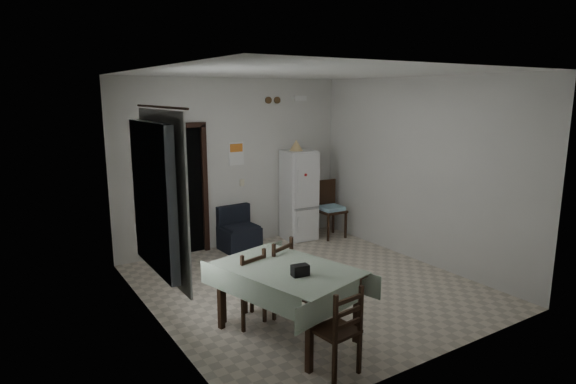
{
  "coord_description": "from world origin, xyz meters",
  "views": [
    {
      "loc": [
        -3.63,
        -5.19,
        2.64
      ],
      "look_at": [
        0.0,
        0.5,
        1.25
      ],
      "focal_mm": 30.0,
      "sensor_mm": 36.0,
      "label": 1
    }
  ],
  "objects_px": {
    "dining_chair_far_left": "(244,286)",
    "navy_seat": "(239,229)",
    "fridge": "(298,195)",
    "dining_chair_near_head": "(335,329)",
    "dining_table": "(287,301)",
    "corner_chair": "(331,210)",
    "dining_chair_far_right": "(271,275)"
  },
  "relations": [
    {
      "from": "dining_table",
      "to": "dining_chair_far_left",
      "type": "distance_m",
      "value": 0.58
    },
    {
      "from": "dining_chair_near_head",
      "to": "corner_chair",
      "type": "bearing_deg",
      "value": -133.32
    },
    {
      "from": "fridge",
      "to": "navy_seat",
      "type": "distance_m",
      "value": 1.29
    },
    {
      "from": "navy_seat",
      "to": "corner_chair",
      "type": "distance_m",
      "value": 1.8
    },
    {
      "from": "fridge",
      "to": "corner_chair",
      "type": "bearing_deg",
      "value": -19.31
    },
    {
      "from": "navy_seat",
      "to": "dining_table",
      "type": "relative_size",
      "value": 0.49
    },
    {
      "from": "fridge",
      "to": "dining_chair_far_left",
      "type": "distance_m",
      "value": 3.43
    },
    {
      "from": "corner_chair",
      "to": "dining_chair_far_right",
      "type": "relative_size",
      "value": 1.12
    },
    {
      "from": "fridge",
      "to": "navy_seat",
      "type": "relative_size",
      "value": 2.21
    },
    {
      "from": "navy_seat",
      "to": "dining_chair_far_left",
      "type": "distance_m",
      "value": 2.71
    },
    {
      "from": "dining_chair_far_right",
      "to": "navy_seat",
      "type": "bearing_deg",
      "value": -128.94
    },
    {
      "from": "navy_seat",
      "to": "dining_chair_far_right",
      "type": "height_order",
      "value": "dining_chair_far_right"
    },
    {
      "from": "dining_chair_far_left",
      "to": "navy_seat",
      "type": "bearing_deg",
      "value": -129.87
    },
    {
      "from": "dining_table",
      "to": "dining_chair_far_right",
      "type": "bearing_deg",
      "value": 60.24
    },
    {
      "from": "fridge",
      "to": "corner_chair",
      "type": "height_order",
      "value": "fridge"
    },
    {
      "from": "corner_chair",
      "to": "dining_table",
      "type": "distance_m",
      "value": 3.81
    },
    {
      "from": "navy_seat",
      "to": "corner_chair",
      "type": "xyz_separation_m",
      "value": [
        1.77,
        -0.26,
        0.16
      ]
    },
    {
      "from": "dining_table",
      "to": "dining_chair_near_head",
      "type": "xyz_separation_m",
      "value": [
        -0.0,
        -0.86,
        0.05
      ]
    },
    {
      "from": "fridge",
      "to": "dining_chair_near_head",
      "type": "xyz_separation_m",
      "value": [
        -2.13,
        -3.82,
        -0.37
      ]
    },
    {
      "from": "dining_chair_near_head",
      "to": "navy_seat",
      "type": "bearing_deg",
      "value": -109.77
    },
    {
      "from": "dining_chair_near_head",
      "to": "dining_table",
      "type": "bearing_deg",
      "value": -96.53
    },
    {
      "from": "fridge",
      "to": "dining_chair_far_right",
      "type": "bearing_deg",
      "value": -124.67
    },
    {
      "from": "corner_chair",
      "to": "dining_chair_near_head",
      "type": "relative_size",
      "value": 1.18
    },
    {
      "from": "dining_chair_far_left",
      "to": "dining_chair_near_head",
      "type": "xyz_separation_m",
      "value": [
        0.25,
        -1.38,
        -0.0
      ]
    },
    {
      "from": "dining_table",
      "to": "dining_chair_far_left",
      "type": "bearing_deg",
      "value": 101.49
    },
    {
      "from": "dining_chair_far_left",
      "to": "dining_chair_far_right",
      "type": "xyz_separation_m",
      "value": [
        0.42,
        0.09,
        0.02
      ]
    },
    {
      "from": "dining_table",
      "to": "dining_chair_near_head",
      "type": "relative_size",
      "value": 1.7
    },
    {
      "from": "fridge",
      "to": "dining_chair_near_head",
      "type": "bearing_deg",
      "value": -113.94
    },
    {
      "from": "navy_seat",
      "to": "corner_chair",
      "type": "bearing_deg",
      "value": -10.85
    },
    {
      "from": "corner_chair",
      "to": "dining_chair_far_right",
      "type": "bearing_deg",
      "value": -138.29
    },
    {
      "from": "navy_seat",
      "to": "dining_table",
      "type": "height_order",
      "value": "dining_table"
    },
    {
      "from": "dining_table",
      "to": "dining_chair_far_left",
      "type": "relative_size",
      "value": 1.68
    }
  ]
}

